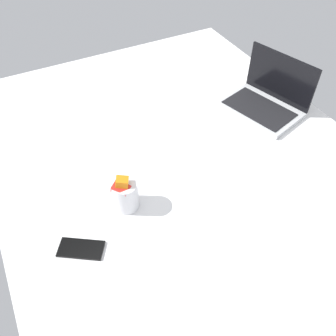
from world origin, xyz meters
TOP-DOWN VIEW (x-y plane):
  - bed_mattress at (0.00, 0.00)cm, footprint 180.00×140.00cm
  - laptop at (-10.15, 48.54)cm, footprint 38.09×31.26cm
  - snack_cup at (12.50, -28.30)cm, footprint 9.47×9.21cm
  - cell_phone at (22.35, -47.64)cm, footprint 13.33×15.44cm

SIDE VIEW (x-z plane):
  - bed_mattress at x=0.00cm, z-range 0.00..18.00cm
  - cell_phone at x=22.35cm, z-range 18.00..18.80cm
  - laptop at x=-10.15cm, z-range 10.91..33.91cm
  - snack_cup at x=12.50cm, z-range 17.06..31.08cm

